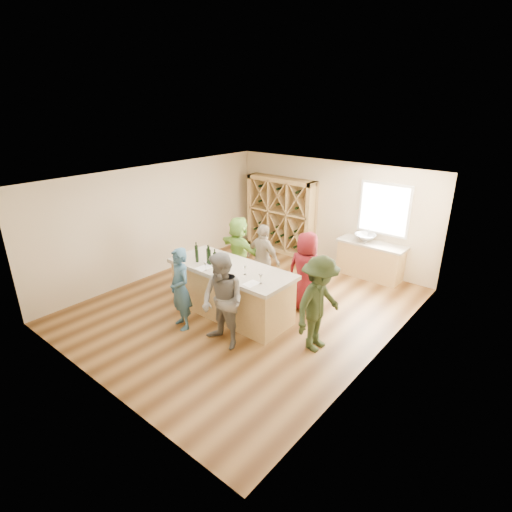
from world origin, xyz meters
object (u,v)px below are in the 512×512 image
Objects in this scene: wine_bottle_e at (215,259)px; tasting_counter_base at (231,292)px; wine_bottle_a at (196,252)px; person_near_right at (223,301)px; person_near_left at (180,289)px; wine_bottle_d at (209,257)px; wine_bottle_c at (208,256)px; wine_bottle_b at (197,256)px; person_far_right at (306,271)px; wine_rack at (281,215)px; person_far_mid at (263,259)px; person_server at (319,304)px; person_far_left at (239,250)px; wine_bottle_f at (222,265)px; sink at (365,238)px.

tasting_counter_base is at bearing 29.84° from wine_bottle_e.
tasting_counter_base is at bearing 7.81° from wine_bottle_a.
person_near_right reaches higher than wine_bottle_e.
wine_bottle_d is at bearing 109.91° from person_near_left.
wine_bottle_c is 0.21m from wine_bottle_e.
person_far_right is (1.80, 1.45, -0.35)m from wine_bottle_b.
wine_bottle_a is 0.99× the size of wine_bottle_e.
wine_rack is 4.05m from tasting_counter_base.
wine_bottle_d is 0.19× the size of person_near_left.
tasting_counter_base is at bearing 39.40° from person_far_right.
wine_bottle_b is 0.88× the size of wine_bottle_d.
wine_bottle_c is (0.98, -3.88, 0.14)m from wine_rack.
person_far_mid is (0.76, 1.35, -0.39)m from wine_bottle_a.
wine_bottle_a is at bearing -172.19° from tasting_counter_base.
wine_bottle_c is 1.46m from person_near_right.
wine_bottle_c is 0.18× the size of person_far_right.
person_server is (1.38, 1.02, -0.00)m from person_near_right.
tasting_counter_base is 8.24× the size of wine_bottle_d.
person_far_right is at bearing 42.28° from wine_bottle_d.
person_far_left is at bearing -12.05° from person_far_right.
wine_bottle_d reaches higher than wine_bottle_f.
wine_rack is 7.33× the size of wine_bottle_f.
wine_rack is at bearing 104.18° from wine_bottle_c.
wine_rack is 5.16m from person_near_right.
person_near_right is at bearing -96.70° from sink.
wine_bottle_b is at bearing 158.15° from person_near_right.
sink is 4.96m from person_near_left.
person_far_mid is at bearing 100.48° from person_near_left.
wine_rack reaches higher than wine_bottle_d.
person_far_left is (0.52, -2.42, -0.26)m from wine_rack.
wine_bottle_d is (-1.66, -3.84, 0.22)m from sink.
wine_bottle_e reaches higher than sink.
wine_bottle_f is (0.05, -0.30, 0.73)m from tasting_counter_base.
wine_rack is 1.26× the size of person_far_right.
person_far_right is at bearing 38.86° from wine_bottle_b.
person_far_left is at bearing 70.56° from person_server.
wine_rack is 4.06m from wine_bottle_b.
person_far_mid is (0.28, 2.24, -0.00)m from person_near_left.
person_server reaches higher than person_far_left.
wine_bottle_d is 0.93m from person_near_left.
person_far_right is (1.50, 1.37, -0.37)m from wine_bottle_d.
wine_bottle_a is at bearing 175.95° from wine_bottle_c.
person_near_right is at bearing -65.24° from wine_rack.
person_far_mid is at bearing 96.57° from wine_bottle_f.
wine_rack reaches higher than wine_bottle_f.
wine_bottle_f reaches higher than wine_bottle_b.
wine_rack is 2.49m from person_far_left.
wine_bottle_d is (0.29, 0.08, 0.02)m from wine_bottle_b.
wine_bottle_c is 0.19× the size of person_far_mid.
person_far_left is at bearing 114.40° from wine_bottle_e.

